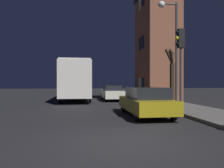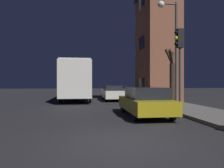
% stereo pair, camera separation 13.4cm
% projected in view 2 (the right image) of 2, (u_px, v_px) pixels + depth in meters
% --- Properties ---
extents(ground_plane, '(120.00, 120.00, 0.00)m').
position_uv_depth(ground_plane, '(121.00, 141.00, 6.26)').
color(ground_plane, black).
extents(brick_building, '(2.97, 4.98, 9.53)m').
position_uv_depth(brick_building, '(157.00, 46.00, 19.19)').
color(brick_building, brown).
rests_on(brick_building, sidewalk).
extents(streetlamp, '(1.16, 0.37, 6.16)m').
position_uv_depth(streetlamp, '(171.00, 39.00, 12.42)').
color(streetlamp, '#38383A').
rests_on(streetlamp, sidewalk).
extents(traffic_light, '(0.43, 0.24, 4.26)m').
position_uv_depth(traffic_light, '(179.00, 54.00, 10.41)').
color(traffic_light, '#38383A').
rests_on(traffic_light, ground).
extents(bare_tree, '(1.13, 1.85, 3.71)m').
position_uv_depth(bare_tree, '(172.00, 76.00, 14.10)').
color(bare_tree, '#2D2319').
rests_on(bare_tree, sidewalk).
extents(bus, '(2.62, 10.11, 3.60)m').
position_uv_depth(bus, '(77.00, 78.00, 21.39)').
color(bus, beige).
rests_on(bus, ground).
extents(car_near_lane, '(1.89, 4.67, 1.46)m').
position_uv_depth(car_near_lane, '(145.00, 101.00, 11.07)').
color(car_near_lane, olive).
rests_on(car_near_lane, ground).
extents(car_mid_lane, '(1.70, 4.68, 1.44)m').
position_uv_depth(car_mid_lane, '(112.00, 93.00, 20.80)').
color(car_mid_lane, beige).
rests_on(car_mid_lane, ground).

